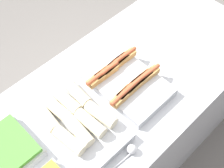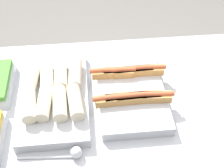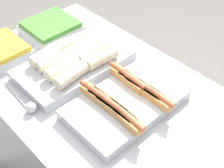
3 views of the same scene
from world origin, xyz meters
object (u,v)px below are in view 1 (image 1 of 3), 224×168
(tray_wraps, at_px, (74,119))
(serving_spoon_near, at_px, (129,153))
(tray_side_back, at_px, (6,151))
(tray_hotdogs, at_px, (123,79))

(tray_wraps, distance_m, serving_spoon_near, 0.31)
(tray_side_back, bearing_deg, tray_wraps, -16.55)
(tray_hotdogs, relative_size, tray_wraps, 0.92)
(tray_wraps, bearing_deg, serving_spoon_near, -76.53)
(tray_hotdogs, height_order, tray_wraps, tray_wraps)
(tray_wraps, distance_m, tray_side_back, 0.35)
(tray_hotdogs, relative_size, serving_spoon_near, 1.94)
(tray_side_back, bearing_deg, serving_spoon_near, -44.84)
(tray_hotdogs, distance_m, tray_side_back, 0.69)
(tray_side_back, xyz_separation_m, serving_spoon_near, (0.41, -0.40, -0.02))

